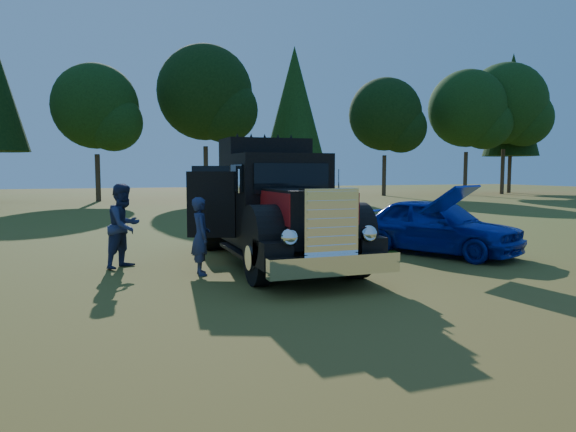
{
  "coord_description": "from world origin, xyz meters",
  "views": [
    {
      "loc": [
        -3.58,
        -10.34,
        2.21
      ],
      "look_at": [
        0.24,
        0.33,
        1.21
      ],
      "focal_mm": 32.0,
      "sensor_mm": 36.0,
      "label": 1
    }
  ],
  "objects_px": {
    "diamond_t_truck": "(276,210)",
    "spectator_far": "(124,226)",
    "hotrod_coupe": "(437,226)",
    "spectator_near": "(201,236)"
  },
  "relations": [
    {
      "from": "diamond_t_truck",
      "to": "spectator_far",
      "type": "relative_size",
      "value": 3.72
    },
    {
      "from": "spectator_far",
      "to": "diamond_t_truck",
      "type": "bearing_deg",
      "value": -59.54
    },
    {
      "from": "diamond_t_truck",
      "to": "hotrod_coupe",
      "type": "height_order",
      "value": "diamond_t_truck"
    },
    {
      "from": "diamond_t_truck",
      "to": "hotrod_coupe",
      "type": "xyz_separation_m",
      "value": [
        4.51,
        -0.02,
        -0.52
      ]
    },
    {
      "from": "spectator_near",
      "to": "diamond_t_truck",
      "type": "bearing_deg",
      "value": -70.61
    },
    {
      "from": "spectator_near",
      "to": "hotrod_coupe",
      "type": "bearing_deg",
      "value": -84.05
    },
    {
      "from": "hotrod_coupe",
      "to": "spectator_near",
      "type": "xyz_separation_m",
      "value": [
        -6.41,
        -0.64,
        0.07
      ]
    },
    {
      "from": "hotrod_coupe",
      "to": "spectator_near",
      "type": "relative_size",
      "value": 2.85
    },
    {
      "from": "spectator_near",
      "to": "spectator_far",
      "type": "distance_m",
      "value": 2.04
    },
    {
      "from": "diamond_t_truck",
      "to": "hotrod_coupe",
      "type": "distance_m",
      "value": 4.55
    }
  ]
}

